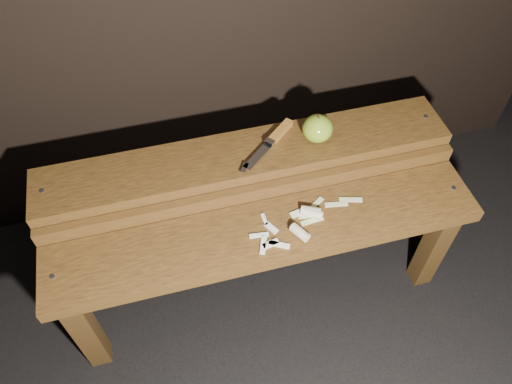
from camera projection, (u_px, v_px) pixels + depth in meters
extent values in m
plane|color=black|center=(260.00, 287.00, 1.70)|extent=(60.00, 60.00, 0.00)
cube|color=#38230E|center=(86.00, 330.00, 1.41)|extent=(0.06, 0.06, 0.38)
cube|color=#38230E|center=(433.00, 247.00, 1.58)|extent=(0.06, 0.06, 0.38)
cube|color=#492D11|center=(266.00, 234.00, 1.36)|extent=(1.20, 0.20, 0.04)
cylinder|color=slate|center=(52.00, 277.00, 1.25)|extent=(0.01, 0.01, 0.00)
cylinder|color=slate|center=(454.00, 188.00, 1.43)|extent=(0.01, 0.01, 0.00)
cube|color=#38230E|center=(78.00, 237.00, 1.56)|extent=(0.06, 0.06, 0.46)
cube|color=#38230E|center=(396.00, 170.00, 1.73)|extent=(0.06, 0.06, 0.46)
cube|color=#492D11|center=(256.00, 193.00, 1.40)|extent=(1.20, 0.02, 0.05)
cube|color=#492D11|center=(246.00, 157.00, 1.43)|extent=(1.20, 0.18, 0.04)
cylinder|color=slate|center=(42.00, 191.00, 1.32)|extent=(0.01, 0.01, 0.00)
cylinder|color=slate|center=(426.00, 117.00, 1.50)|extent=(0.01, 0.01, 0.00)
ellipsoid|color=olive|center=(318.00, 128.00, 1.42)|extent=(0.09, 0.09, 0.08)
cylinder|color=#382314|center=(319.00, 117.00, 1.38)|extent=(0.01, 0.01, 0.01)
cube|color=#945C20|center=(281.00, 131.00, 1.45)|extent=(0.09, 0.08, 0.02)
cube|color=silver|center=(270.00, 143.00, 1.42)|extent=(0.03, 0.03, 0.02)
cube|color=silver|center=(257.00, 157.00, 1.39)|extent=(0.10, 0.09, 0.00)
cube|color=silver|center=(245.00, 168.00, 1.36)|extent=(0.03, 0.04, 0.00)
cube|color=beige|center=(271.00, 228.00, 1.34)|extent=(0.03, 0.04, 0.01)
cube|color=beige|center=(298.00, 213.00, 1.38)|extent=(0.05, 0.03, 0.01)
cube|color=beige|center=(259.00, 235.00, 1.33)|extent=(0.05, 0.02, 0.01)
cube|color=beige|center=(263.00, 245.00, 1.31)|extent=(0.03, 0.06, 0.01)
cube|color=beige|center=(271.00, 244.00, 1.31)|extent=(0.05, 0.03, 0.01)
cube|color=beige|center=(264.00, 220.00, 1.36)|extent=(0.01, 0.04, 0.01)
cube|color=beige|center=(279.00, 245.00, 1.31)|extent=(0.06, 0.04, 0.01)
cylinder|color=#C9BB8C|center=(313.00, 214.00, 1.36)|extent=(0.06, 0.05, 0.03)
cylinder|color=#C9BB8C|center=(311.00, 211.00, 1.37)|extent=(0.06, 0.05, 0.03)
cylinder|color=#C9BB8C|center=(300.00, 232.00, 1.32)|extent=(0.05, 0.06, 0.03)
cube|color=#BCC988|center=(312.00, 221.00, 1.36)|extent=(0.07, 0.02, 0.00)
cube|color=#BCC988|center=(351.00, 200.00, 1.41)|extent=(0.07, 0.03, 0.00)
cube|color=#BCC988|center=(310.00, 216.00, 1.37)|extent=(0.07, 0.03, 0.00)
cube|color=#BCC988|center=(315.00, 205.00, 1.39)|extent=(0.06, 0.05, 0.00)
cube|color=#BCC988|center=(336.00, 204.00, 1.40)|extent=(0.07, 0.02, 0.00)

